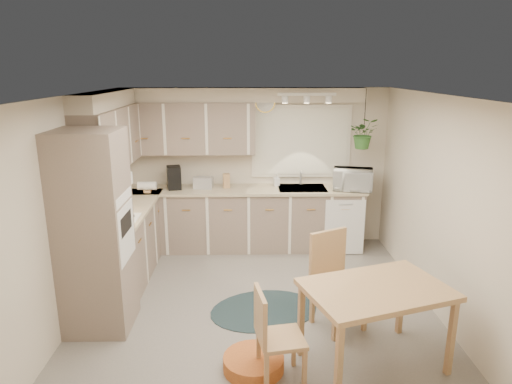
% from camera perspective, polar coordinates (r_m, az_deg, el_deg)
% --- Properties ---
extents(floor, '(4.20, 4.20, 0.00)m').
position_cam_1_polar(floor, '(5.47, 0.23, -14.00)').
color(floor, slate).
rests_on(floor, ground).
extents(ceiling, '(4.20, 4.20, 0.00)m').
position_cam_1_polar(ceiling, '(4.78, 0.26, 11.98)').
color(ceiling, silver).
rests_on(ceiling, wall_back).
extents(wall_back, '(4.00, 0.04, 2.40)m').
position_cam_1_polar(wall_back, '(7.03, -0.13, 3.13)').
color(wall_back, beige).
rests_on(wall_back, floor).
extents(wall_front, '(4.00, 0.04, 2.40)m').
position_cam_1_polar(wall_front, '(3.05, 1.11, -13.54)').
color(wall_front, beige).
rests_on(wall_front, floor).
extents(wall_left, '(0.04, 4.20, 2.40)m').
position_cam_1_polar(wall_left, '(5.34, -21.75, -1.87)').
color(wall_left, beige).
rests_on(wall_left, floor).
extents(wall_right, '(0.04, 4.20, 2.40)m').
position_cam_1_polar(wall_right, '(5.42, 21.90, -1.65)').
color(wall_right, beige).
rests_on(wall_right, floor).
extents(base_cab_left, '(0.60, 1.85, 0.90)m').
position_cam_1_polar(base_cab_left, '(6.28, -15.75, -6.11)').
color(base_cab_left, gray).
rests_on(base_cab_left, floor).
extents(base_cab_back, '(3.60, 0.60, 0.90)m').
position_cam_1_polar(base_cab_back, '(6.94, -1.74, -3.46)').
color(base_cab_back, gray).
rests_on(base_cab_back, floor).
extents(counter_left, '(0.64, 1.89, 0.04)m').
position_cam_1_polar(counter_left, '(6.12, -15.97, -2.01)').
color(counter_left, tan).
rests_on(counter_left, base_cab_left).
extents(counter_back, '(3.64, 0.64, 0.04)m').
position_cam_1_polar(counter_back, '(6.79, -1.77, 0.27)').
color(counter_back, tan).
rests_on(counter_back, base_cab_back).
extents(oven_stack, '(0.65, 0.65, 2.10)m').
position_cam_1_polar(oven_stack, '(4.94, -19.54, -4.82)').
color(oven_stack, gray).
rests_on(oven_stack, floor).
extents(wall_oven_face, '(0.02, 0.56, 0.58)m').
position_cam_1_polar(wall_oven_face, '(4.85, -15.94, -4.90)').
color(wall_oven_face, silver).
rests_on(wall_oven_face, oven_stack).
extents(upper_cab_left, '(0.35, 2.00, 0.75)m').
position_cam_1_polar(upper_cab_left, '(6.08, -17.53, 6.52)').
color(upper_cab_left, gray).
rests_on(upper_cab_left, wall_left).
extents(upper_cab_back, '(2.00, 0.35, 0.75)m').
position_cam_1_polar(upper_cab_back, '(6.81, -8.63, 7.91)').
color(upper_cab_back, gray).
rests_on(upper_cab_back, wall_back).
extents(soffit_left, '(0.30, 2.00, 0.20)m').
position_cam_1_polar(soffit_left, '(6.04, -18.13, 10.96)').
color(soffit_left, beige).
rests_on(soffit_left, wall_left).
extents(soffit_back, '(3.60, 0.30, 0.20)m').
position_cam_1_polar(soffit_back, '(6.74, -1.85, 12.04)').
color(soffit_back, beige).
rests_on(soffit_back, wall_back).
extents(cooktop, '(0.52, 0.58, 0.02)m').
position_cam_1_polar(cooktop, '(5.59, -17.36, -3.50)').
color(cooktop, silver).
rests_on(cooktop, counter_left).
extents(range_hood, '(0.40, 0.60, 0.14)m').
position_cam_1_polar(range_hood, '(5.47, -17.94, 1.03)').
color(range_hood, silver).
rests_on(range_hood, upper_cab_left).
extents(window_blinds, '(1.40, 0.02, 1.00)m').
position_cam_1_polar(window_blinds, '(6.97, 5.67, 6.30)').
color(window_blinds, white).
rests_on(window_blinds, wall_back).
extents(window_frame, '(1.50, 0.02, 1.10)m').
position_cam_1_polar(window_frame, '(6.98, 5.66, 6.31)').
color(window_frame, beige).
rests_on(window_frame, wall_back).
extents(sink, '(0.70, 0.48, 0.10)m').
position_cam_1_polar(sink, '(6.86, 5.77, 0.16)').
color(sink, '#B0B3B8').
rests_on(sink, counter_back).
extents(dishwasher_front, '(0.58, 0.02, 0.83)m').
position_cam_1_polar(dishwasher_front, '(6.80, 11.01, -4.37)').
color(dishwasher_front, silver).
rests_on(dishwasher_front, base_cab_back).
extents(track_light_bar, '(0.80, 0.04, 0.04)m').
position_cam_1_polar(track_light_bar, '(6.38, 6.38, 12.06)').
color(track_light_bar, silver).
rests_on(track_light_bar, ceiling).
extents(wall_clock, '(0.30, 0.03, 0.30)m').
position_cam_1_polar(wall_clock, '(6.87, 1.15, 11.11)').
color(wall_clock, gold).
rests_on(wall_clock, wall_back).
extents(dining_table, '(1.45, 1.19, 0.79)m').
position_cam_1_polar(dining_table, '(4.47, 14.51, -15.93)').
color(dining_table, tan).
rests_on(dining_table, floor).
extents(chair_left, '(0.47, 0.47, 0.87)m').
position_cam_1_polar(chair_left, '(4.14, 3.16, -17.53)').
color(chair_left, tan).
rests_on(chair_left, floor).
extents(chair_back, '(0.64, 0.64, 1.02)m').
position_cam_1_polar(chair_back, '(4.92, 10.39, -11.08)').
color(chair_back, tan).
rests_on(chair_back, floor).
extents(braided_rug, '(1.44, 1.23, 0.01)m').
position_cam_1_polar(braided_rug, '(5.37, 1.00, -14.52)').
color(braided_rug, black).
rests_on(braided_rug, floor).
extents(pet_bed, '(0.69, 0.69, 0.13)m').
position_cam_1_polar(pet_bed, '(4.45, -0.31, -20.59)').
color(pet_bed, '#B85F24').
rests_on(pet_bed, floor).
extents(microwave, '(0.62, 0.43, 0.38)m').
position_cam_1_polar(microwave, '(6.83, 12.01, 1.84)').
color(microwave, silver).
rests_on(microwave, counter_back).
extents(soap_bottle, '(0.13, 0.20, 0.09)m').
position_cam_1_polar(soap_bottle, '(6.95, 2.58, 1.13)').
color(soap_bottle, silver).
rests_on(soap_bottle, counter_back).
extents(hanging_plant, '(0.45, 0.49, 0.35)m').
position_cam_1_polar(hanging_plant, '(6.75, 13.29, 6.74)').
color(hanging_plant, '#2D5D25').
rests_on(hanging_plant, ceiling).
extents(coffee_maker, '(0.24, 0.27, 0.34)m').
position_cam_1_polar(coffee_maker, '(6.85, -10.21, 1.79)').
color(coffee_maker, black).
rests_on(coffee_maker, counter_back).
extents(toaster, '(0.30, 0.19, 0.17)m').
position_cam_1_polar(toaster, '(6.83, -6.60, 1.17)').
color(toaster, '#B0B3B8').
rests_on(toaster, counter_back).
extents(knife_block, '(0.11, 0.11, 0.21)m').
position_cam_1_polar(knife_block, '(6.83, -3.72, 1.41)').
color(knife_block, tan).
rests_on(knife_block, counter_back).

